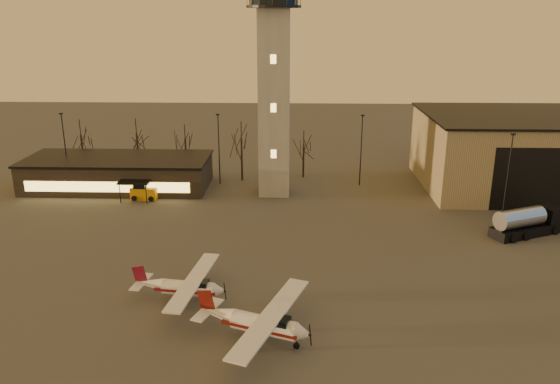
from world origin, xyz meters
The scene contains 10 objects.
ground centered at (0.00, 0.00, 0.00)m, with size 220.00×220.00×0.00m, color #423F3C.
control_tower centered at (0.00, 30.00, 16.33)m, with size 6.80×6.80×32.60m.
hangar centered at (36.00, 33.98, 5.15)m, with size 30.60×20.60×10.30m.
terminal centered at (-21.99, 31.98, 2.16)m, with size 25.40×12.20×4.30m.
light_poles centered at (0.50, 31.00, 5.41)m, with size 58.50×12.25×10.14m.
tree_row centered at (-13.70, 39.16, 5.94)m, with size 37.20×9.20×8.80m.
cessna_front centered at (0.89, -5.65, 1.15)m, with size 9.79×11.95×3.36m.
cessna_rear centered at (-5.88, 0.18, 1.02)m, with size 8.60×10.84×2.98m.
fuel_truck centered at (28.46, 16.12, 1.26)m, with size 8.84×5.77×3.19m.
service_cart centered at (-17.07, 27.01, 0.82)m, with size 3.56×2.44×2.16m.
Camera 1 is at (3.04, -40.75, 23.15)m, focal length 35.00 mm.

